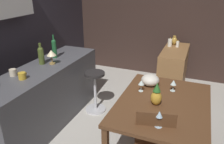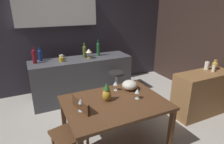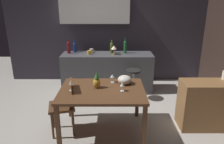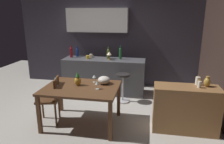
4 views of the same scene
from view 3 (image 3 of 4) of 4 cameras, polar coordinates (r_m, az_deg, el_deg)
The scene contains 19 objects.
ground_plane at distance 4.02m, azimuth -1.59°, elevation -12.37°, with size 9.00×9.00×0.00m, color #B7B2A8.
wall_kitchen_back at distance 5.56m, azimuth -1.70°, elevation 11.88°, with size 5.20×0.33×2.60m.
dining_table at distance 3.40m, azimuth -2.44°, elevation -5.92°, with size 1.35×1.00×0.74m.
kitchen_counter at distance 5.05m, azimuth -1.04°, elevation -0.07°, with size 2.10×0.60×0.90m, color #4C4C51.
sideboard_cabinet at distance 3.99m, azimuth 25.70°, elevation -8.02°, with size 1.10×0.44×0.82m, color olive.
chair_near_window at distance 3.52m, azimuth -12.17°, elevation -8.42°, with size 0.48×0.48×0.89m.
bar_stool at distance 4.61m, azimuth 5.89°, elevation -3.20°, with size 0.34×0.34×0.68m.
wine_glass_left at distance 3.61m, azimuth 0.30°, elevation -1.14°, with size 0.07×0.07×0.15m.
wine_glass_right at distance 3.34m, azimuth -10.75°, elevation -2.88°, with size 0.07×0.07×0.17m.
wine_glass_center at distance 3.27m, azimuth 2.99°, elevation -3.38°, with size 0.07×0.07×0.15m.
pineapple_centerpiece at distance 3.40m, azimuth -3.92°, elevation -2.49°, with size 0.12×0.12×0.26m.
fruit_bowl at distance 3.57m, azimuth 3.65°, elevation -2.08°, with size 0.23×0.23×0.15m, color beige.
wine_bottle_olive at distance 4.97m, azimuth 0.16°, elevation 6.70°, with size 0.08×0.08×0.31m.
wine_bottle_cobalt at distance 5.17m, azimuth -9.76°, elevation 6.74°, with size 0.08×0.08×0.27m.
wine_bottle_ruby at distance 5.05m, azimuth -11.38°, elevation 6.63°, with size 0.08×0.08×0.31m.
wine_bottle_green at distance 4.97m, azimuth 3.79°, elevation 6.86°, with size 0.07×0.07×0.36m.
cup_mustard at distance 4.91m, azimuth -5.95°, elevation 5.26°, with size 0.13×0.09×0.08m.
cup_cream at distance 5.07m, azimuth -5.33°, elevation 5.76°, with size 0.12×0.08×0.09m.
counter_lamp at distance 4.83m, azimuth 0.76°, elevation 6.49°, with size 0.13×0.13×0.21m.
Camera 3 is at (0.12, -3.44, 2.08)m, focal length 33.96 mm.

